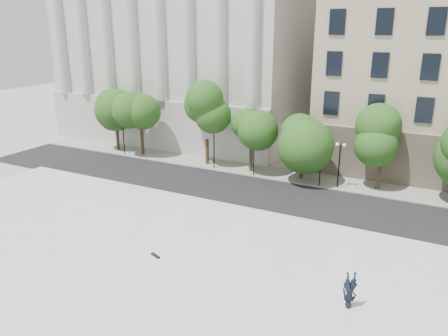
{
  "coord_description": "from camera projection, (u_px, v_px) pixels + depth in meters",
  "views": [
    {
      "loc": [
        13.75,
        -14.84,
        13.75
      ],
      "look_at": [
        0.93,
        10.0,
        4.8
      ],
      "focal_mm": 35.0,
      "sensor_mm": 36.0,
      "label": 1
    }
  ],
  "objects": [
    {
      "name": "building_west",
      "position": [
        203.0,
        35.0,
        58.9
      ],
      "size": [
        31.5,
        27.65,
        25.6
      ],
      "color": "#B6B6B2",
      "rests_on": "ground"
    },
    {
      "name": "ground",
      "position": [
        120.0,
        305.0,
        22.75
      ],
      "size": [
        160.0,
        160.0,
        0.0
      ],
      "primitive_type": "plane",
      "color": "#A8A79F",
      "rests_on": "ground"
    },
    {
      "name": "traffic_light_west",
      "position": [
        254.0,
        140.0,
        41.47
      ],
      "size": [
        0.83,
        1.62,
        4.14
      ],
      "color": "black",
      "rests_on": "ground"
    },
    {
      "name": "lamp_posts",
      "position": [
        274.0,
        149.0,
        41.11
      ],
      "size": [
        37.54,
        0.28,
        4.41
      ],
      "color": "black",
      "rests_on": "ground"
    },
    {
      "name": "far_sidewalk",
      "position": [
        281.0,
        174.0,
        43.05
      ],
      "size": [
        60.0,
        4.0,
        0.12
      ],
      "primitive_type": "cube",
      "color": "#9C9A90",
      "rests_on": "ground"
    },
    {
      "name": "skateboard",
      "position": [
        155.0,
        256.0,
        26.7
      ],
      "size": [
        0.83,
        0.5,
        0.08
      ],
      "primitive_type": "cube",
      "rotation": [
        0.0,
        0.0,
        -0.39
      ],
      "color": "black",
      "rests_on": "plaza"
    },
    {
      "name": "street_trees",
      "position": [
        286.0,
        128.0,
        40.95
      ],
      "size": [
        45.21,
        4.89,
        7.57
      ],
      "color": "#382619",
      "rests_on": "ground"
    },
    {
      "name": "person_lying",
      "position": [
        349.0,
        302.0,
        21.75
      ],
      "size": [
        1.48,
        2.09,
        0.54
      ],
      "primitive_type": "imported",
      "rotation": [
        -1.54,
        0.0,
        0.43
      ],
      "color": "black",
      "rests_on": "plaza"
    },
    {
      "name": "plaza",
      "position": [
        154.0,
        274.0,
        25.22
      ],
      "size": [
        44.0,
        22.0,
        0.45
      ],
      "primitive_type": "cube",
      "color": "white",
      "rests_on": "ground"
    },
    {
      "name": "street",
      "position": [
        257.0,
        194.0,
        37.99
      ],
      "size": [
        60.0,
        8.0,
        0.02
      ],
      "primitive_type": "cube",
      "color": "black",
      "rests_on": "ground"
    },
    {
      "name": "traffic_light_east",
      "position": [
        322.0,
        147.0,
        38.59
      ],
      "size": [
        0.74,
        1.96,
        4.27
      ],
      "color": "black",
      "rests_on": "ground"
    }
  ]
}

